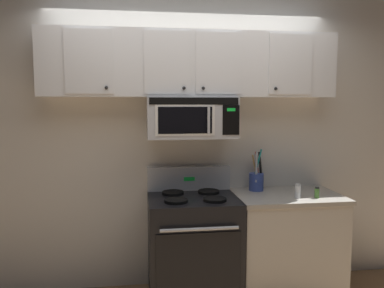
% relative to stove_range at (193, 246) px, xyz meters
% --- Properties ---
extents(back_wall, '(5.20, 0.10, 2.70)m').
position_rel_stove_range_xyz_m(back_wall, '(0.00, 0.37, 0.88)').
color(back_wall, silver).
rests_on(back_wall, ground_plane).
extents(stove_range, '(0.76, 0.69, 1.12)m').
position_rel_stove_range_xyz_m(stove_range, '(0.00, 0.00, 0.00)').
color(stove_range, black).
rests_on(stove_range, ground_plane).
extents(over_range_microwave, '(0.76, 0.43, 0.35)m').
position_rel_stove_range_xyz_m(over_range_microwave, '(-0.00, 0.12, 1.11)').
color(over_range_microwave, '#B7BABF').
extents(upper_cabinets, '(2.50, 0.36, 0.55)m').
position_rel_stove_range_xyz_m(upper_cabinets, '(-0.00, 0.15, 1.56)').
color(upper_cabinets, silver).
extents(counter_segment, '(0.93, 0.65, 0.90)m').
position_rel_stove_range_xyz_m(counter_segment, '(0.84, 0.01, -0.02)').
color(counter_segment, '#BCB7AD').
rests_on(counter_segment, ground_plane).
extents(utensil_crock_blue, '(0.13, 0.13, 0.39)m').
position_rel_stove_range_xyz_m(utensil_crock_blue, '(0.61, 0.18, 0.54)').
color(utensil_crock_blue, '#384C9E').
rests_on(utensil_crock_blue, counter_segment).
extents(salt_shaker, '(0.05, 0.05, 0.12)m').
position_rel_stove_range_xyz_m(salt_shaker, '(0.87, -0.14, 0.49)').
color(salt_shaker, white).
rests_on(salt_shaker, counter_segment).
extents(spice_jar, '(0.04, 0.04, 0.10)m').
position_rel_stove_range_xyz_m(spice_jar, '(1.03, -0.16, 0.48)').
color(spice_jar, '#4C7F33').
rests_on(spice_jar, counter_segment).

